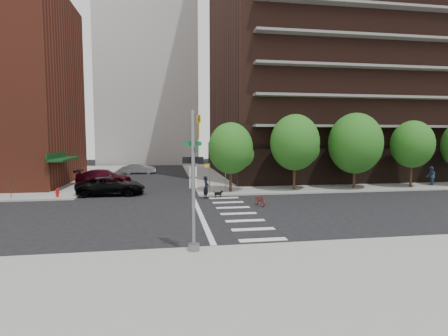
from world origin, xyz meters
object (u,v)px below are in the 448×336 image
at_px(parked_car_maroon, 104,177).
at_px(parked_car_silver, 139,168).
at_px(fire_hydrant, 57,192).
at_px(dog_walker, 206,187).
at_px(pedestrian_far, 431,176).
at_px(traffic_signal, 194,192).
at_px(scooter, 260,200).
at_px(parked_car_black, 111,186).

bearing_deg(parked_car_maroon, parked_car_silver, -8.32).
bearing_deg(fire_hydrant, parked_car_maroon, 74.08).
distance_m(fire_hydrant, dog_walker, 12.16).
distance_m(dog_walker, pedestrian_far, 23.45).
bearing_deg(parked_car_maroon, pedestrian_far, -96.32).
height_order(traffic_signal, parked_car_silver, traffic_signal).
bearing_deg(pedestrian_far, parked_car_maroon, -79.08).
bearing_deg(pedestrian_far, fire_hydrant, -65.36).
bearing_deg(fire_hydrant, traffic_signal, -56.74).
bearing_deg(fire_hydrant, pedestrian_far, 2.16).
bearing_deg(dog_walker, traffic_signal, -165.60).
height_order(traffic_signal, fire_hydrant, traffic_signal).
bearing_deg(parked_car_maroon, scooter, -130.00).
distance_m(parked_car_black, scooter, 13.29).
bearing_deg(scooter, parked_car_black, 141.69).
distance_m(parked_car_silver, dog_walker, 22.20).
height_order(traffic_signal, dog_walker, traffic_signal).
xyz_separation_m(dog_walker, pedestrian_far, (23.23, 3.13, 0.19)).
height_order(parked_car_silver, pedestrian_far, pedestrian_far).
bearing_deg(parked_car_black, parked_car_silver, -1.88).
xyz_separation_m(fire_hydrant, dog_walker, (12.02, -1.80, 0.37)).
height_order(dog_walker, pedestrian_far, pedestrian_far).
relative_size(traffic_signal, fire_hydrant, 8.20).
bearing_deg(parked_car_maroon, fire_hydrant, 169.32).
height_order(parked_car_silver, dog_walker, dog_walker).
relative_size(parked_car_maroon, scooter, 3.39).
height_order(parked_car_black, parked_car_silver, parked_car_black).
distance_m(traffic_signal, fire_hydrant, 18.42).
xyz_separation_m(parked_car_silver, pedestrian_far, (30.25, -17.93, 0.37)).
bearing_deg(scooter, fire_hydrant, 152.34).
relative_size(scooter, dog_walker, 0.90).
xyz_separation_m(traffic_signal, parked_car_black, (-5.97, 16.49, -1.90)).
xyz_separation_m(traffic_signal, scooter, (5.59, 9.93, -2.26)).
relative_size(parked_car_black, dog_walker, 3.09).
distance_m(traffic_signal, dog_walker, 13.75).
bearing_deg(scooter, dog_walker, 126.58).
relative_size(parked_car_silver, dog_walker, 2.43).
bearing_deg(parked_car_black, parked_car_maroon, 15.49).
relative_size(fire_hydrant, scooter, 0.44).
relative_size(parked_car_black, parked_car_silver, 1.27).
bearing_deg(parked_car_black, scooter, -118.49).
distance_m(fire_hydrant, parked_car_silver, 19.90).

